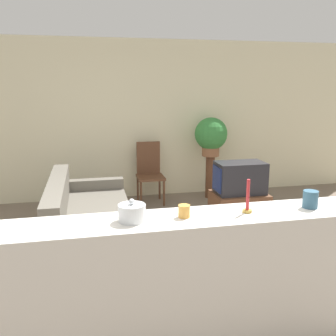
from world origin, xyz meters
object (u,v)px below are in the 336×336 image
object	(u,v)px
potted_plant	(211,135)
decorative_bowl	(132,213)
couch	(88,223)
wooden_chair	(150,170)
television	(240,178)

from	to	relation	value
potted_plant	decorative_bowl	bearing A→B (deg)	-116.25
couch	wooden_chair	xyz separation A→B (m)	(1.04, 1.63, 0.25)
television	decorative_bowl	distance (m)	3.02
television	potted_plant	bearing A→B (deg)	90.37
couch	decorative_bowl	world-z (taller)	decorative_bowl
television	decorative_bowl	bearing A→B (deg)	-127.20
couch	decorative_bowl	bearing A→B (deg)	-81.07
wooden_chair	potted_plant	xyz separation A→B (m)	(1.07, 0.02, 0.56)
couch	television	bearing A→B (deg)	10.15
potted_plant	decorative_bowl	xyz separation A→B (m)	(-1.80, -3.65, -0.01)
television	potted_plant	world-z (taller)	potted_plant
couch	television	size ratio (longest dim) A/B	2.88
wooden_chair	decorative_bowl	distance (m)	3.74
television	wooden_chair	xyz separation A→B (m)	(-1.08, 1.25, -0.12)
couch	wooden_chair	world-z (taller)	wooden_chair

